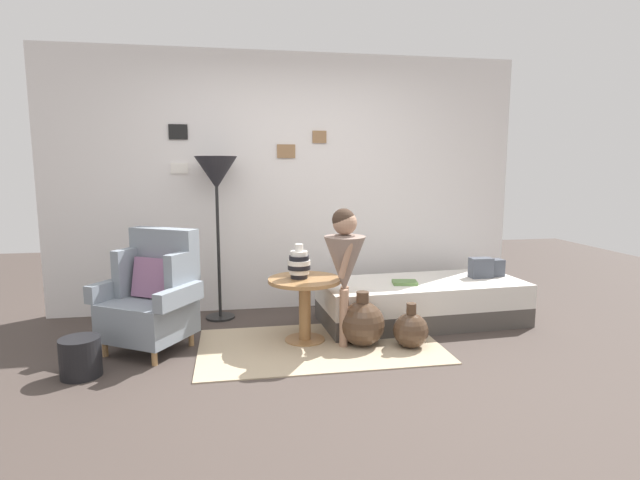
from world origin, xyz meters
TOP-DOWN VIEW (x-y plane):
  - ground_plane at (0.00, 0.00)m, footprint 12.00×12.00m
  - gallery_wall at (-0.00, 1.95)m, footprint 4.80×0.12m
  - rug at (0.10, 0.69)m, footprint 1.97×1.13m
  - armchair at (-1.23, 0.89)m, footprint 0.90×0.84m
  - daybed at (1.17, 1.17)m, footprint 1.94×0.90m
  - pillow_head at (1.94, 1.25)m, footprint 0.21×0.14m
  - pillow_mid at (1.79, 1.21)m, footprint 0.21×0.12m
  - side_table at (0.00, 0.84)m, footprint 0.62×0.62m
  - vase_striped at (-0.04, 0.86)m, footprint 0.19×0.19m
  - floor_lamp at (-0.72, 1.63)m, footprint 0.40×0.40m
  - person_child at (0.30, 0.68)m, footprint 0.34×0.34m
  - book_on_daybed at (0.97, 1.08)m, footprint 0.25×0.20m
  - demijohn_near at (0.45, 0.65)m, footprint 0.37×0.37m
  - demijohn_far at (0.83, 0.53)m, footprint 0.29×0.29m
  - magazine_basket at (-1.66, 0.40)m, footprint 0.28×0.28m

SIDE VIEW (x-z plane):
  - ground_plane at x=0.00m, z-range 0.00..0.00m
  - rug at x=0.10m, z-range 0.00..0.01m
  - magazine_basket at x=-1.66m, z-range 0.00..0.28m
  - demijohn_far at x=0.83m, z-range -0.04..0.34m
  - demijohn_near at x=0.45m, z-range -0.04..0.42m
  - daybed at x=1.17m, z-range 0.00..0.40m
  - side_table at x=0.00m, z-range 0.12..0.67m
  - book_on_daybed at x=0.97m, z-range 0.40..0.43m
  - armchair at x=-1.23m, z-range -0.05..0.92m
  - pillow_head at x=1.94m, z-range 0.40..0.57m
  - pillow_mid at x=1.79m, z-range 0.40..0.59m
  - vase_striped at x=-0.04m, z-range 0.52..0.81m
  - person_child at x=0.30m, z-range 0.16..1.30m
  - gallery_wall at x=0.00m, z-range 0.00..2.60m
  - floor_lamp at x=-0.72m, z-range 0.57..2.14m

